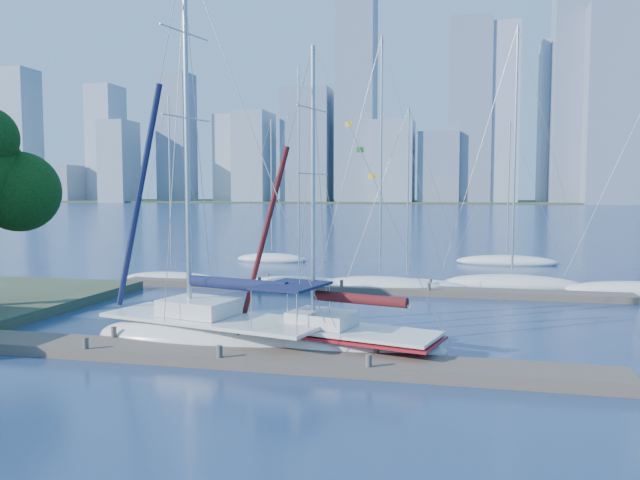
# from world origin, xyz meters

# --- Properties ---
(ground) EXTENTS (700.00, 700.00, 0.00)m
(ground) POSITION_xyz_m (0.00, 0.00, 0.00)
(ground) COLOR navy
(ground) RESTS_ON ground
(near_dock) EXTENTS (26.00, 2.00, 0.40)m
(near_dock) POSITION_xyz_m (0.00, 0.00, 0.20)
(near_dock) COLOR brown
(near_dock) RESTS_ON ground
(far_dock) EXTENTS (30.00, 1.80, 0.36)m
(far_dock) POSITION_xyz_m (2.00, 16.00, 0.18)
(far_dock) COLOR brown
(far_dock) RESTS_ON ground
(far_shore) EXTENTS (800.00, 100.00, 1.50)m
(far_shore) POSITION_xyz_m (0.00, 320.00, 0.00)
(far_shore) COLOR #38472D
(far_shore) RESTS_ON ground
(sailboat_navy) EXTENTS (10.02, 5.29, 15.57)m
(sailboat_navy) POSITION_xyz_m (-1.43, 1.99, 1.14)
(sailboat_navy) COLOR silver
(sailboat_navy) RESTS_ON ground
(sailboat_maroon) EXTENTS (8.47, 4.56, 11.70)m
(sailboat_maroon) POSITION_xyz_m (3.34, 2.01, 0.91)
(sailboat_maroon) COLOR silver
(sailboat_maroon) RESTS_ON ground
(bg_boat_0) EXTENTS (6.82, 3.22, 12.30)m
(bg_boat_0) POSITION_xyz_m (-10.76, 17.31, 0.23)
(bg_boat_0) COLOR silver
(bg_boat_0) RESTS_ON ground
(bg_boat_1) EXTENTS (7.38, 4.82, 13.71)m
(bg_boat_1) POSITION_xyz_m (-1.92, 16.54, 0.26)
(bg_boat_1) COLOR silver
(bg_boat_1) RESTS_ON ground
(bg_boat_2) EXTENTS (7.44, 2.49, 15.28)m
(bg_boat_2) POSITION_xyz_m (3.03, 16.80, 0.31)
(bg_boat_2) COLOR silver
(bg_boat_2) RESTS_ON ground
(bg_boat_3) EXTENTS (7.49, 4.21, 11.16)m
(bg_boat_3) POSITION_xyz_m (4.56, 17.58, 0.22)
(bg_boat_3) COLOR silver
(bg_boat_3) RESTS_ON ground
(bg_boat_4) EXTENTS (8.47, 2.94, 16.11)m
(bg_boat_4) POSITION_xyz_m (10.77, 19.40, 0.31)
(bg_boat_4) COLOR silver
(bg_boat_4) RESTS_ON ground
(bg_boat_6) EXTENTS (6.39, 3.80, 12.21)m
(bg_boat_6) POSITION_xyz_m (-7.88, 30.04, 0.25)
(bg_boat_6) COLOR silver
(bg_boat_6) RESTS_ON ground
(bg_boat_7) EXTENTS (8.28, 3.71, 11.80)m
(bg_boat_7) POSITION_xyz_m (11.31, 32.30, 0.25)
(bg_boat_7) COLOR silver
(bg_boat_7) RESTS_ON ground
(skyline) EXTENTS (501.27, 51.31, 108.95)m
(skyline) POSITION_xyz_m (24.60, 290.20, 35.41)
(skyline) COLOR gray
(skyline) RESTS_ON ground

